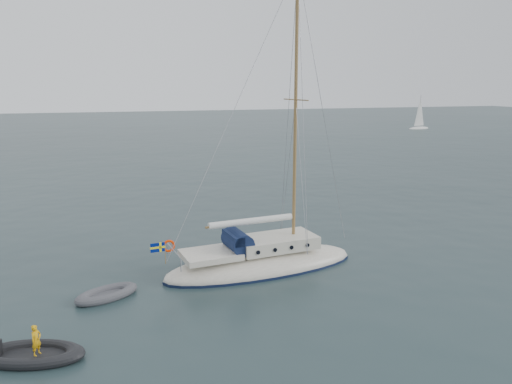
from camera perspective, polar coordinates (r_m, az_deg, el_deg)
name	(u,v)px	position (r m, az deg, el deg)	size (l,w,h in m)	color
ground	(285,255)	(27.37, 3.32, -7.26)	(300.00, 300.00, 0.00)	black
sailboat	(262,247)	(25.04, 0.65, -6.36)	(10.59, 3.17, 15.09)	silver
dinghy	(107,294)	(23.09, -16.70, -11.11)	(2.86, 1.29, 0.41)	#4A4A4F
rib	(31,354)	(19.27, -24.28, -16.51)	(3.57, 1.62, 1.27)	black
distant_yacht_b	(420,114)	(108.89, 18.19, 8.49)	(5.48, 2.92, 7.25)	silver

